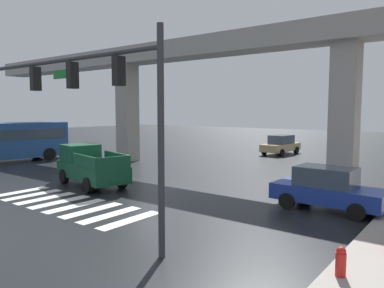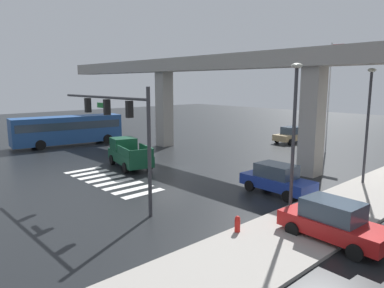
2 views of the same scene
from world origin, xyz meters
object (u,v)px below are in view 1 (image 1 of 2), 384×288
Objects in this scene: sedan_tan at (281,145)px; fire_hydrant at (341,264)px; flagpole at (334,87)px; sedan_blue at (327,189)px; pickup_truck at (89,166)px; traffic_signal_mast at (96,91)px.

fire_hydrant is (11.65, -22.70, -0.42)m from sedan_tan.
sedan_blue is at bearing -73.68° from flagpole.
pickup_truck is 18.82m from flagpole.
flagpole is at bearing 88.49° from traffic_signal_mast.
pickup_truck reaches higher than sedan_tan.
pickup_truck is at bearing 144.59° from traffic_signal_mast.
pickup_truck is 1.22× the size of sedan_tan.
traffic_signal_mast is 10.22× the size of fire_hydrant.
sedan_tan is 5.22× the size of fire_hydrant.
pickup_truck is 6.35× the size of fire_hydrant.
sedan_tan is 0.51× the size of traffic_signal_mast.
sedan_blue is (11.67, 2.62, -0.14)m from pickup_truck.
sedan_tan is at bearing 83.11° from pickup_truck.
fire_hydrant is (13.96, -3.59, -0.56)m from pickup_truck.
traffic_signal_mast is at bearing -168.56° from fire_hydrant.
pickup_truck is 9.33m from traffic_signal_mast.
sedan_tan is 25.52m from fire_hydrant.
pickup_truck is at bearing -96.89° from sedan_tan.
traffic_signal_mast is 21.59m from flagpole.
sedan_blue is 5.13× the size of fire_hydrant.
flagpole is (0.57, 21.55, 1.15)m from traffic_signal_mast.
flagpole reaches higher than sedan_blue.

